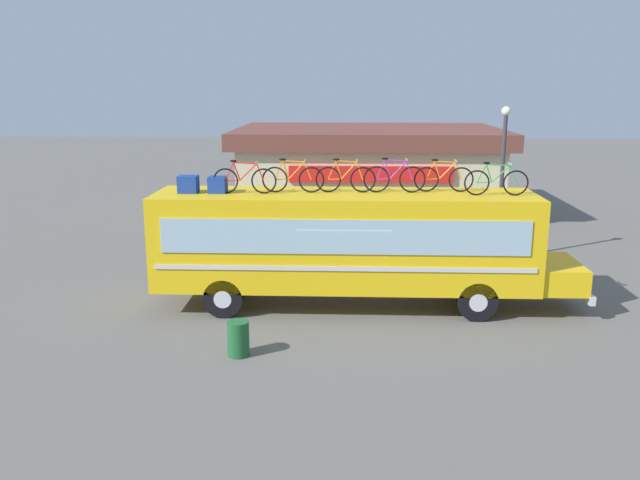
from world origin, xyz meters
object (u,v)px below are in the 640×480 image
(luggage_bag_1, at_px, (188,184))
(rooftop_bicycle_1, at_px, (244,180))
(rooftop_bicycle_2, at_px, (293,178))
(trash_bin, at_px, (238,338))
(rooftop_bicycle_6, at_px, (496,182))
(bus, at_px, (351,241))
(rooftop_bicycle_5, at_px, (444,178))
(luggage_bag_2, at_px, (218,185))
(rooftop_bicycle_4, at_px, (394,178))
(street_lamp, at_px, (502,170))
(rooftop_bicycle_3, at_px, (345,178))

(luggage_bag_1, xyz_separation_m, rooftop_bicycle_1, (1.57, -0.08, 0.15))
(rooftop_bicycle_2, bearing_deg, trash_bin, -105.35)
(rooftop_bicycle_6, xyz_separation_m, trash_bin, (-6.50, -3.41, -3.22))
(bus, relative_size, rooftop_bicycle_1, 6.81)
(rooftop_bicycle_2, height_order, trash_bin, rooftop_bicycle_2)
(rooftop_bicycle_2, bearing_deg, rooftop_bicycle_5, 4.00)
(rooftop_bicycle_1, height_order, trash_bin, rooftop_bicycle_1)
(luggage_bag_1, xyz_separation_m, rooftop_bicycle_2, (2.88, 0.15, 0.16))
(luggage_bag_2, relative_size, rooftop_bicycle_2, 0.28)
(trash_bin, bearing_deg, bus, 54.07)
(luggage_bag_2, bearing_deg, trash_bin, -73.46)
(rooftop_bicycle_1, bearing_deg, rooftop_bicycle_5, 5.37)
(luggage_bag_1, relative_size, rooftop_bicycle_6, 0.31)
(trash_bin, bearing_deg, luggage_bag_1, 117.87)
(rooftop_bicycle_6, height_order, trash_bin, rooftop_bicycle_6)
(bus, xyz_separation_m, rooftop_bicycle_6, (3.88, -0.20, 1.73))
(bus, distance_m, trash_bin, 4.70)
(bus, distance_m, luggage_bag_2, 4.01)
(rooftop_bicycle_1, distance_m, trash_bin, 4.74)
(rooftop_bicycle_4, distance_m, street_lamp, 6.49)
(rooftop_bicycle_4, xyz_separation_m, rooftop_bicycle_5, (1.38, 0.18, -0.02))
(street_lamp, bearing_deg, luggage_bag_1, -151.82)
(bus, relative_size, luggage_bag_2, 24.73)
(bus, distance_m, rooftop_bicycle_6, 4.25)
(luggage_bag_2, relative_size, trash_bin, 0.58)
(bus, height_order, street_lamp, street_lamp)
(luggage_bag_1, bearing_deg, rooftop_bicycle_2, 2.94)
(rooftop_bicycle_3, xyz_separation_m, rooftop_bicycle_5, (2.72, 0.20, -0.01))
(rooftop_bicycle_1, relative_size, rooftop_bicycle_4, 1.02)
(rooftop_bicycle_2, relative_size, trash_bin, 2.06)
(luggage_bag_1, xyz_separation_m, luggage_bag_2, (0.81, 0.05, -0.01))
(rooftop_bicycle_3, bearing_deg, luggage_bag_1, -176.88)
(rooftop_bicycle_4, bearing_deg, rooftop_bicycle_2, -177.81)
(rooftop_bicycle_3, distance_m, street_lamp, 7.43)
(rooftop_bicycle_6, distance_m, trash_bin, 8.02)
(luggage_bag_2, relative_size, rooftop_bicycle_4, 0.28)
(rooftop_bicycle_6, relative_size, street_lamp, 0.32)
(bus, height_order, rooftop_bicycle_1, rooftop_bicycle_1)
(luggage_bag_1, bearing_deg, bus, 0.99)
(bus, height_order, trash_bin, bus)
(rooftop_bicycle_5, relative_size, rooftop_bicycle_6, 0.96)
(luggage_bag_2, distance_m, street_lamp, 10.39)
(luggage_bag_2, xyz_separation_m, street_lamp, (8.99, 5.20, -0.23))
(luggage_bag_2, relative_size, rooftop_bicycle_6, 0.28)
(rooftop_bicycle_1, height_order, rooftop_bicycle_3, rooftop_bicycle_3)
(rooftop_bicycle_1, distance_m, rooftop_bicycle_5, 5.50)
(rooftop_bicycle_6, bearing_deg, bus, 177.07)
(rooftop_bicycle_2, height_order, rooftop_bicycle_6, rooftop_bicycle_2)
(rooftop_bicycle_4, bearing_deg, rooftop_bicycle_3, -179.19)
(rooftop_bicycle_3, bearing_deg, street_lamp, 42.50)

